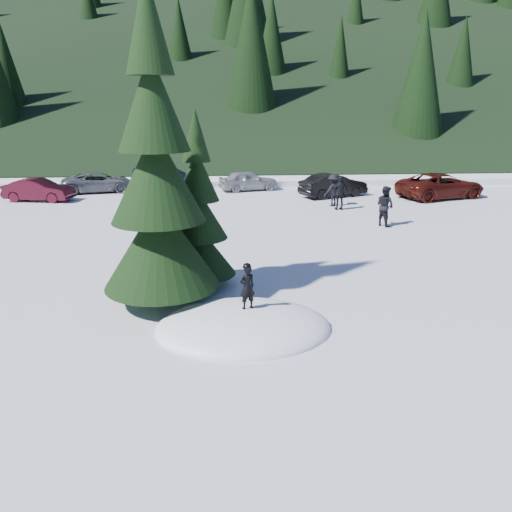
{
  "coord_description": "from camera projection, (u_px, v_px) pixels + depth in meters",
  "views": [
    {
      "loc": [
        -0.49,
        -11.57,
        5.46
      ],
      "look_at": [
        0.5,
        2.65,
        1.1
      ],
      "focal_mm": 35.0,
      "sensor_mm": 36.0,
      "label": 1
    }
  ],
  "objects": [
    {
      "name": "ground",
      "position": [
        244.0,
        328.0,
        12.67
      ],
      "size": [
        200.0,
        200.0,
        0.0
      ],
      "primitive_type": "plane",
      "color": "white",
      "rests_on": "ground"
    },
    {
      "name": "adult_0",
      "position": [
        385.0,
        206.0,
        23.06
      ],
      "size": [
        1.08,
        1.14,
        1.87
      ],
      "primitive_type": "imported",
      "rotation": [
        0.0,
        0.0,
        2.12
      ],
      "color": "black",
      "rests_on": "ground"
    },
    {
      "name": "car_5",
      "position": [
        333.0,
        185.0,
        30.39
      ],
      "size": [
        4.47,
        2.99,
        1.39
      ],
      "primitive_type": "imported",
      "rotation": [
        0.0,
        0.0,
        1.97
      ],
      "color": "black",
      "rests_on": "ground"
    },
    {
      "name": "child_skier",
      "position": [
        247.0,
        287.0,
        12.52
      ],
      "size": [
        0.49,
        0.42,
        1.13
      ],
      "primitive_type": "imported",
      "rotation": [
        0.0,
        0.0,
        3.57
      ],
      "color": "black",
      "rests_on": "snow_mound"
    },
    {
      "name": "car_3",
      "position": [
        172.0,
        178.0,
        33.24
      ],
      "size": [
        4.91,
        2.07,
        1.42
      ],
      "primitive_type": "imported",
      "rotation": [
        0.0,
        0.0,
        1.55
      ],
      "color": "#0E1732",
      "rests_on": "ground"
    },
    {
      "name": "adult_1",
      "position": [
        340.0,
        193.0,
        26.56
      ],
      "size": [
        1.11,
        0.57,
        1.82
      ],
      "primitive_type": "imported",
      "rotation": [
        0.0,
        0.0,
        3.27
      ],
      "color": "black",
      "rests_on": "ground"
    },
    {
      "name": "spruce_short",
      "position": [
        199.0,
        220.0,
        15.03
      ],
      "size": [
        2.2,
        2.2,
        5.37
      ],
      "color": "black",
      "rests_on": "ground"
    },
    {
      "name": "spruce_tall",
      "position": [
        157.0,
        188.0,
        13.27
      ],
      "size": [
        3.2,
        3.2,
        8.6
      ],
      "color": "black",
      "rests_on": "ground"
    },
    {
      "name": "snow_mound",
      "position": [
        244.0,
        328.0,
        12.67
      ],
      "size": [
        4.48,
        3.52,
        0.96
      ],
      "primitive_type": "ellipsoid",
      "color": "white",
      "rests_on": "ground"
    },
    {
      "name": "forest_hillside",
      "position": [
        223.0,
        43.0,
        60.52
      ],
      "size": [
        200.0,
        60.0,
        25.0
      ],
      "primitive_type": null,
      "color": "black",
      "rests_on": "ground"
    },
    {
      "name": "car_4",
      "position": [
        248.0,
        180.0,
        32.61
      ],
      "size": [
        4.1,
        2.47,
        1.31
      ],
      "primitive_type": "imported",
      "rotation": [
        0.0,
        0.0,
        1.83
      ],
      "color": "gray",
      "rests_on": "ground"
    },
    {
      "name": "car_2",
      "position": [
        99.0,
        182.0,
        32.03
      ],
      "size": [
        4.9,
        2.99,
        1.27
      ],
      "primitive_type": "imported",
      "rotation": [
        0.0,
        0.0,
        1.77
      ],
      "color": "#53555B",
      "rests_on": "ground"
    },
    {
      "name": "adult_2",
      "position": [
        333.0,
        190.0,
        27.55
      ],
      "size": [
        1.31,
        1.1,
        1.76
      ],
      "primitive_type": "imported",
      "rotation": [
        0.0,
        0.0,
        3.62
      ],
      "color": "black",
      "rests_on": "ground"
    },
    {
      "name": "car_1",
      "position": [
        39.0,
        190.0,
        29.05
      ],
      "size": [
        4.13,
        2.05,
        1.3
      ],
      "primitive_type": "imported",
      "rotation": [
        0.0,
        0.0,
        1.39
      ],
      "color": "#390A15",
      "rests_on": "ground"
    },
    {
      "name": "car_6",
      "position": [
        441.0,
        186.0,
        29.98
      ],
      "size": [
        5.88,
        4.01,
        1.49
      ],
      "primitive_type": "imported",
      "rotation": [
        0.0,
        0.0,
        1.88
      ],
      "color": "#3F100B",
      "rests_on": "ground"
    }
  ]
}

